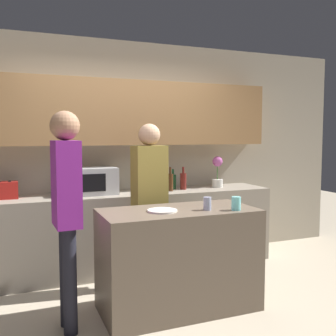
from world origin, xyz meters
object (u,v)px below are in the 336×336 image
object	(u,v)px
plate_on_island	(163,211)
cup_0	(207,204)
bottle_0	(158,182)
bottle_1	(170,182)
bottle_3	(183,181)
microwave	(93,181)
toaster	(5,190)
cup_1	(236,203)
potted_plant	(217,172)
bottle_2	(173,181)
person_center	(66,200)
person_left	(150,190)

from	to	relation	value
plate_on_island	cup_0	world-z (taller)	cup_0
bottle_0	cup_0	distance (m)	1.39
bottle_1	bottle_3	world-z (taller)	bottle_1
microwave	toaster	distance (m)	0.92
cup_1	toaster	bearing A→B (deg)	142.33
potted_plant	toaster	bearing A→B (deg)	180.00
potted_plant	bottle_2	xyz separation A→B (m)	(-0.60, 0.04, -0.10)
potted_plant	person_center	distance (m)	2.41
bottle_1	plate_on_island	distance (m)	1.29
person_left	toaster	bearing A→B (deg)	-31.46
microwave	person_center	size ratio (longest dim) A/B	0.30
microwave	bottle_3	size ratio (longest dim) A/B	1.87
bottle_2	bottle_3	world-z (taller)	bottle_3
bottle_2	person_center	xyz separation A→B (m)	(-1.45, -1.31, 0.06)
microwave	plate_on_island	distance (m)	1.33
bottle_3	cup_1	world-z (taller)	bottle_3
bottle_1	plate_on_island	bearing A→B (deg)	-115.18
potted_plant	bottle_0	distance (m)	0.81
cup_0	person_left	size ratio (longest dim) A/B	0.07
bottle_0	person_center	distance (m)	1.81
potted_plant	bottle_2	distance (m)	0.61
cup_0	person_left	bearing A→B (deg)	111.97
microwave	bottle_3	distance (m)	1.11
microwave	toaster	size ratio (longest dim) A/B	2.00
bottle_3	cup_0	size ratio (longest dim) A/B	2.40
potted_plant	person_center	world-z (taller)	person_center
person_center	potted_plant	bearing A→B (deg)	120.03
potted_plant	bottle_2	world-z (taller)	potted_plant
plate_on_island	cup_0	size ratio (longest dim) A/B	2.24
toaster	bottle_3	size ratio (longest dim) A/B	0.93
cup_0	person_left	distance (m)	0.77
bottle_3	plate_on_island	xyz separation A→B (m)	(-0.75, -1.23, -0.09)
cup_0	cup_1	world-z (taller)	cup_1
bottle_3	cup_0	world-z (taller)	bottle_3
bottle_3	plate_on_island	size ratio (longest dim) A/B	1.07
toaster	person_center	distance (m)	1.35
toaster	cup_0	world-z (taller)	toaster
microwave	plate_on_island	bearing A→B (deg)	-74.38
bottle_1	plate_on_island	xyz separation A→B (m)	(-0.55, -1.16, -0.10)
microwave	person_left	bearing A→B (deg)	-54.84
bottle_0	plate_on_island	size ratio (longest dim) A/B	0.92
person_center	plate_on_island	bearing A→B (deg)	88.06
bottle_3	toaster	bearing A→B (deg)	178.90
bottle_1	person_center	xyz separation A→B (m)	(-1.36, -1.16, 0.04)
potted_plant	bottle_3	world-z (taller)	potted_plant
cup_0	bottle_3	bearing A→B (deg)	74.77
toaster	cup_1	bearing A→B (deg)	-37.67
cup_0	cup_1	bearing A→B (deg)	-23.16
plate_on_island	bottle_2	bearing A→B (deg)	63.94
bottle_1	bottle_3	bearing A→B (deg)	19.76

